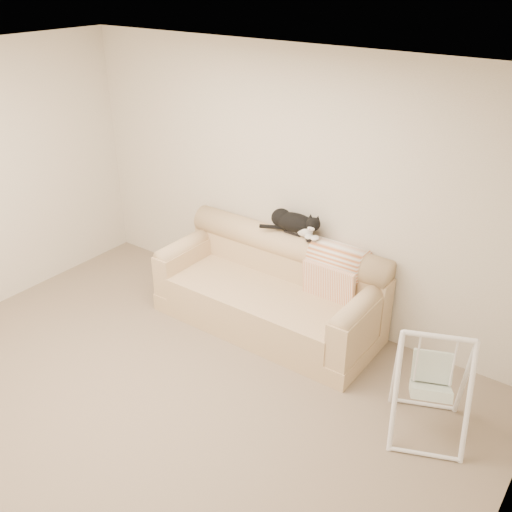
{
  "coord_description": "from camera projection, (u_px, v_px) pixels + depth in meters",
  "views": [
    {
      "loc": [
        2.71,
        -2.33,
        3.21
      ],
      "look_at": [
        0.09,
        1.27,
        0.9
      ],
      "focal_mm": 40.0,
      "sensor_mm": 36.0,
      "label": 1
    }
  ],
  "objects": [
    {
      "name": "ground_plane",
      "position": [
        154.0,
        411.0,
        4.57
      ],
      "size": [
        5.0,
        5.0,
        0.0
      ],
      "primitive_type": "plane",
      "color": "#756250",
      "rests_on": "ground"
    },
    {
      "name": "room_shell",
      "position": [
        136.0,
        240.0,
        3.87
      ],
      "size": [
        5.04,
        4.04,
        2.6
      ],
      "color": "beige",
      "rests_on": "ground"
    },
    {
      "name": "sofa",
      "position": [
        271.0,
        291.0,
        5.56
      ],
      "size": [
        2.2,
        0.93,
        0.9
      ],
      "color": "tan",
      "rests_on": "ground"
    },
    {
      "name": "remote_a",
      "position": [
        293.0,
        232.0,
        5.43
      ],
      "size": [
        0.18,
        0.06,
        0.03
      ],
      "color": "black",
      "rests_on": "sofa"
    },
    {
      "name": "remote_b",
      "position": [
        308.0,
        237.0,
        5.34
      ],
      "size": [
        0.15,
        0.16,
        0.02
      ],
      "color": "black",
      "rests_on": "sofa"
    },
    {
      "name": "tuxedo_cat",
      "position": [
        294.0,
        223.0,
        5.38
      ],
      "size": [
        0.62,
        0.27,
        0.24
      ],
      "color": "black",
      "rests_on": "sofa"
    },
    {
      "name": "throw_blanket",
      "position": [
        337.0,
        264.0,
        5.25
      ],
      "size": [
        0.52,
        0.38,
        0.58
      ],
      "color": "#D1733B",
      "rests_on": "sofa"
    },
    {
      "name": "baby_swing",
      "position": [
        431.0,
        384.0,
        4.19
      ],
      "size": [
        0.72,
        0.74,
        0.9
      ],
      "color": "white",
      "rests_on": "ground"
    }
  ]
}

